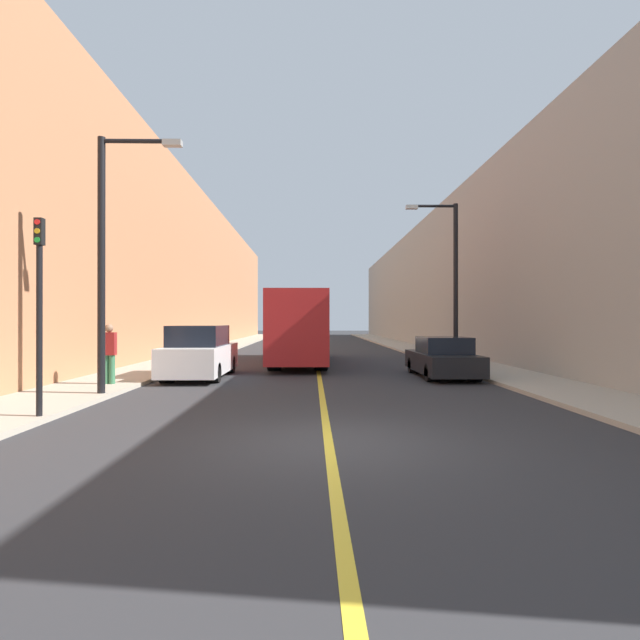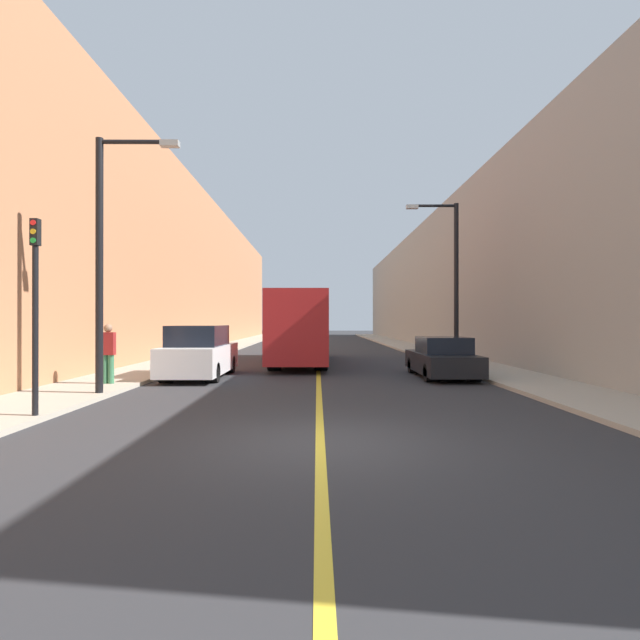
{
  "view_description": "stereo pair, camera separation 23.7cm",
  "coord_description": "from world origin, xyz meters",
  "views": [
    {
      "loc": [
        -0.29,
        -8.39,
        2.05
      ],
      "look_at": [
        0.07,
        12.34,
        2.1
      ],
      "focal_mm": 28.0,
      "sensor_mm": 36.0,
      "label": 1
    },
    {
      "loc": [
        -0.05,
        -8.39,
        2.05
      ],
      "look_at": [
        0.07,
        12.34,
        2.1
      ],
      "focal_mm": 28.0,
      "sensor_mm": 36.0,
      "label": 2
    }
  ],
  "objects": [
    {
      "name": "building_row_right",
      "position": [
        10.28,
        30.0,
        4.94
      ],
      "size": [
        4.0,
        72.0,
        9.89
      ],
      "primitive_type": "cube",
      "color": "gray",
      "rests_on": "ground"
    },
    {
      "name": "pedestrian",
      "position": [
        -6.52,
        7.07,
        1.08
      ],
      "size": [
        0.41,
        0.26,
        1.84
      ],
      "color": "#336B47",
      "rests_on": "sidewalk_left"
    },
    {
      "name": "sidewalk_right",
      "position": [
        6.95,
        30.0,
        0.06
      ],
      "size": [
        2.65,
        72.0,
        0.12
      ],
      "primitive_type": "cube",
      "color": "#A89E8C",
      "rests_on": "ground"
    },
    {
      "name": "building_row_left",
      "position": [
        -10.28,
        30.0,
        5.82
      ],
      "size": [
        4.0,
        72.0,
        11.65
      ],
      "primitive_type": "cube",
      "color": "#B2724C",
      "rests_on": "ground"
    },
    {
      "name": "traffic_light",
      "position": [
        -5.83,
        1.85,
        2.32
      ],
      "size": [
        0.16,
        0.18,
        4.03
      ],
      "color": "black",
      "rests_on": "sidewalk_left"
    },
    {
      "name": "street_lamp_right",
      "position": [
        5.74,
        12.96,
        4.1
      ],
      "size": [
        2.25,
        0.24,
        6.99
      ],
      "color": "black",
      "rests_on": "sidewalk_right"
    },
    {
      "name": "bus",
      "position": [
        -0.86,
        15.79,
        1.78
      ],
      "size": [
        2.5,
        10.94,
        3.31
      ],
      "color": "#AD1E1E",
      "rests_on": "ground"
    },
    {
      "name": "car_right_near",
      "position": [
        4.52,
        9.78,
        0.67
      ],
      "size": [
        1.86,
        4.67,
        1.48
      ],
      "color": "black",
      "rests_on": "ground"
    },
    {
      "name": "road_center_line",
      "position": [
        0.0,
        30.0,
        0.0
      ],
      "size": [
        0.16,
        72.0,
        0.01
      ],
      "primitive_type": "cube",
      "color": "gold",
      "rests_on": "ground"
    },
    {
      "name": "street_lamp_left",
      "position": [
        -5.73,
        5.08,
        4.04
      ],
      "size": [
        2.25,
        0.24,
        6.87
      ],
      "color": "black",
      "rests_on": "sidewalk_left"
    },
    {
      "name": "sidewalk_left",
      "position": [
        -6.95,
        30.0,
        0.06
      ],
      "size": [
        2.65,
        72.0,
        0.12
      ],
      "primitive_type": "cube",
      "color": "#A89E8C",
      "rests_on": "ground"
    },
    {
      "name": "parked_suv_left",
      "position": [
        -4.31,
        9.69,
        0.88
      ],
      "size": [
        1.95,
        4.99,
        1.9
      ],
      "color": "silver",
      "rests_on": "ground"
    },
    {
      "name": "ground_plane",
      "position": [
        0.0,
        0.0,
        0.0
      ],
      "size": [
        200.0,
        200.0,
        0.0
      ],
      "primitive_type": "plane",
      "color": "#2D2D30"
    }
  ]
}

